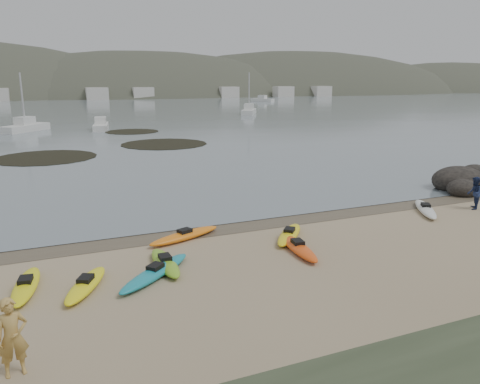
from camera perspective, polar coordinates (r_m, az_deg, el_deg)
name	(u,v)px	position (r m, az deg, el deg)	size (l,w,h in m)	color
ground	(240,223)	(22.18, 0.00, -3.77)	(600.00, 600.00, 0.00)	tan
wet_sand	(243,224)	(21.92, 0.31, -3.97)	(60.00, 60.00, 0.00)	brown
water	(51,90)	(319.66, -22.00, 11.42)	(1200.00, 1200.00, 0.00)	slate
kayaks	(226,249)	(18.38, -1.68, -6.95)	(20.46, 5.89, 0.34)	orange
person_west	(12,337)	(12.19, -26.01, -15.62)	(0.69, 0.45, 1.88)	tan
person_east	(474,193)	(27.20, 26.67, -0.12)	(0.83, 0.65, 1.71)	navy
rock_cluster	(468,185)	(32.26, 26.02, 0.77)	(5.20, 3.81, 1.72)	black
kelp_mats	(118,145)	(50.21, -14.67, 5.59)	(20.40, 25.56, 0.04)	black
moored_boats	(104,112)	(94.79, -16.30, 9.35)	(102.02, 72.64, 1.20)	silver
far_hills	(154,130)	(219.87, -10.48, 7.45)	(550.00, 135.00, 80.00)	#384235
far_town	(84,94)	(165.17, -18.43, 11.28)	(199.00, 5.00, 4.00)	beige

